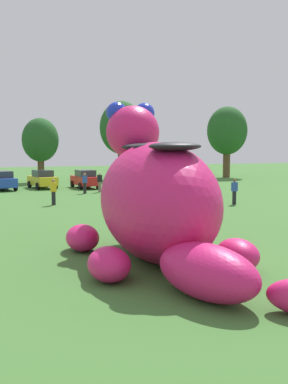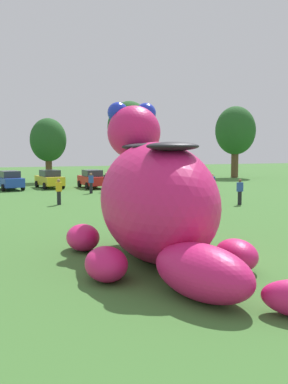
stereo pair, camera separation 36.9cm
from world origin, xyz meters
name	(u,v)px [view 1 (the left image)]	position (x,y,z in m)	size (l,w,h in m)	color
ground_plane	(197,258)	(0.00, 0.00, 0.00)	(160.00, 160.00, 0.00)	#427533
giant_inflatable_creature	(157,199)	(-1.33, 0.37, 2.01)	(5.94, 10.89, 5.49)	#E01E6B
car_blue	(2,181)	(-3.75, 28.14, 0.86)	(2.46, 4.33, 1.72)	#2347B7
car_yellow	(42,179)	(-0.07, 28.49, 0.86)	(2.37, 4.30, 1.72)	yellow
car_red	(85,179)	(3.67, 27.12, 0.86)	(2.08, 4.17, 1.72)	red
box_truck	(151,170)	(10.74, 27.73, 1.60)	(3.42, 6.68, 2.95)	#B2231E
tree_mid_left	(40,140)	(1.15, 36.12, 4.64)	(4.00, 4.00, 7.09)	brown
tree_centre_left	(122,128)	(11.22, 37.50, 6.22)	(5.35, 5.35, 9.50)	brown
tree_centre	(227,131)	(24.98, 35.23, 6.01)	(5.17, 5.17, 9.18)	brown
spectator_near_inflatable	(53,192)	(-1.61, 15.82, 0.85)	(0.38, 0.26, 1.71)	black
spectator_mid_field	(85,183)	(2.28, 22.23, 0.85)	(0.38, 0.26, 1.71)	black
spectator_by_cars	(234,192)	(9.50, 11.39, 0.85)	(0.38, 0.26, 1.71)	black
spectator_wandering	(206,184)	(11.00, 17.41, 0.85)	(0.38, 0.26, 1.71)	#2D334C
spectator_far_side	(100,182)	(3.77, 22.86, 0.85)	(0.38, 0.26, 1.71)	#726656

